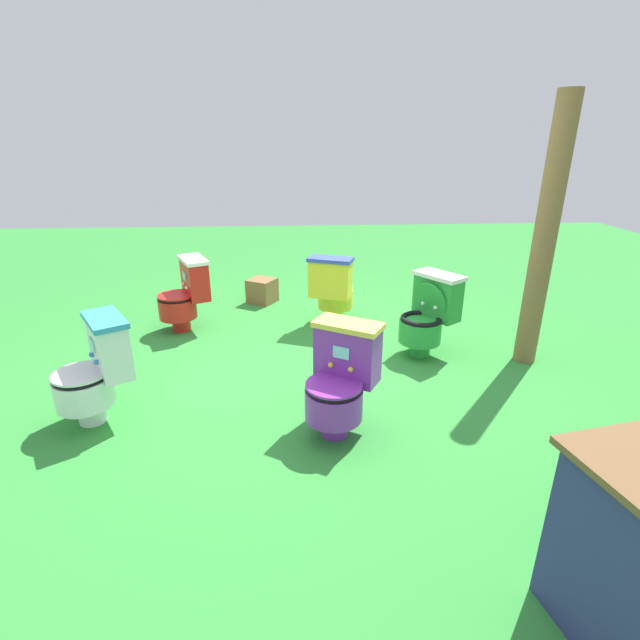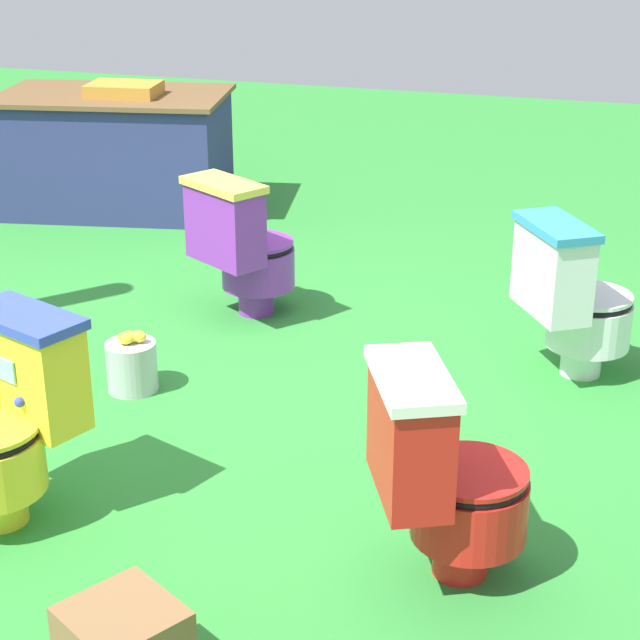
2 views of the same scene
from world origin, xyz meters
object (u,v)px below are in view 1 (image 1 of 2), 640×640
(small_crate, at_px, (262,291))
(toilet_yellow, at_px, (333,289))
(toilet_green, at_px, (428,314))
(toilet_white, at_px, (95,370))
(toilet_red, at_px, (185,294))
(wooden_post, at_px, (545,238))
(lemon_bucket, at_px, (349,353))
(toilet_purple, at_px, (340,379))

(small_crate, bearing_deg, toilet_yellow, 137.38)
(toilet_green, xyz_separation_m, small_crate, (1.55, -1.52, -0.23))
(toilet_white, xyz_separation_m, small_crate, (-0.97, -2.42, -0.23))
(toilet_red, xyz_separation_m, small_crate, (-0.71, -0.80, -0.23))
(toilet_yellow, bearing_deg, wooden_post, -10.73)
(toilet_green, bearing_deg, toilet_white, 75.67)
(toilet_red, bearing_deg, lemon_bucket, -146.09)
(toilet_green, relative_size, toilet_purple, 1.00)
(toilet_red, xyz_separation_m, wooden_post, (-3.09, 0.91, 0.71))
(toilet_green, distance_m, lemon_bucket, 0.79)
(toilet_white, bearing_deg, wooden_post, -110.38)
(lemon_bucket, bearing_deg, toilet_red, -31.01)
(wooden_post, distance_m, lemon_bucket, 1.83)
(toilet_yellow, relative_size, lemon_bucket, 2.63)
(toilet_red, distance_m, wooden_post, 3.30)
(toilet_green, xyz_separation_m, toilet_white, (2.52, 0.90, -0.00))
(small_crate, bearing_deg, toilet_green, 135.60)
(small_crate, xyz_separation_m, lemon_bucket, (-0.83, 1.72, -0.02))
(toilet_yellow, bearing_deg, toilet_green, -25.08)
(toilet_purple, bearing_deg, toilet_red, -22.70)
(toilet_red, height_order, wooden_post, wooden_post)
(toilet_green, relative_size, lemon_bucket, 2.63)
(toilet_purple, bearing_deg, toilet_yellow, -62.79)
(toilet_red, xyz_separation_m, toilet_white, (0.26, 1.62, 0.00))
(toilet_yellow, distance_m, wooden_post, 2.01)
(small_crate, bearing_deg, lemon_bucket, 115.67)
(toilet_yellow, distance_m, toilet_white, 2.44)
(toilet_green, distance_m, toilet_purple, 1.44)
(toilet_yellow, height_order, wooden_post, wooden_post)
(toilet_green, bearing_deg, toilet_purple, 107.57)
(toilet_red, distance_m, toilet_white, 1.64)
(toilet_green, height_order, toilet_yellow, same)
(toilet_purple, distance_m, wooden_post, 2.09)
(toilet_purple, xyz_separation_m, wooden_post, (-1.73, -0.94, 0.71))
(toilet_green, distance_m, small_crate, 2.18)
(small_crate, bearing_deg, toilet_purple, 103.87)
(toilet_green, distance_m, toilet_red, 2.37)
(toilet_purple, relative_size, lemon_bucket, 2.63)
(toilet_purple, height_order, lemon_bucket, toilet_purple)
(small_crate, bearing_deg, toilet_red, 48.26)
(wooden_post, relative_size, lemon_bucket, 7.81)
(toilet_green, xyz_separation_m, wooden_post, (-0.83, 0.19, 0.70))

